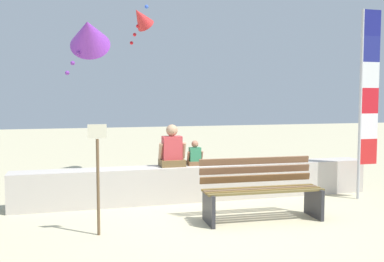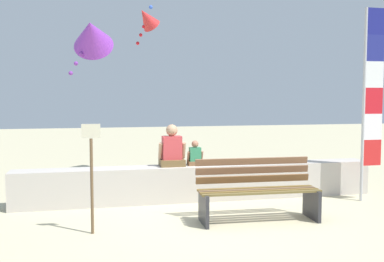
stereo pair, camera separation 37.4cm
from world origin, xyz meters
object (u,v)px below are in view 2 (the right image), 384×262
(kite_red, at_px, (147,18))
(person_child, at_px, (195,156))
(person_adult, at_px, (172,150))
(kite_purple, at_px, (92,34))
(flag_banner, at_px, (370,94))
(sign_post, at_px, (92,170))
(park_bench, at_px, (257,191))

(kite_red, bearing_deg, person_child, -79.54)
(person_adult, xyz_separation_m, kite_purple, (-1.31, 1.10, 2.06))
(person_adult, height_order, kite_purple, kite_purple)
(flag_banner, height_order, sign_post, flag_banner)
(person_adult, bearing_deg, kite_red, 91.98)
(kite_purple, xyz_separation_m, sign_post, (-0.03, -2.69, -2.11))
(kite_purple, xyz_separation_m, kite_red, (1.22, 1.63, 0.61))
(park_bench, distance_m, sign_post, 2.39)
(person_adult, bearing_deg, sign_post, -130.04)
(park_bench, xyz_separation_m, person_child, (-0.60, 1.44, 0.35))
(person_adult, height_order, flag_banner, flag_banner)
(kite_purple, relative_size, sign_post, 0.85)
(kite_purple, bearing_deg, person_adult, -39.80)
(kite_red, bearing_deg, park_bench, -75.17)
(person_adult, distance_m, person_child, 0.42)
(person_adult, relative_size, kite_red, 0.81)
(park_bench, xyz_separation_m, person_adult, (-1.01, 1.44, 0.46))
(person_child, relative_size, flag_banner, 0.13)
(person_child, height_order, kite_purple, kite_purple)
(park_bench, height_order, person_adult, person_adult)
(flag_banner, relative_size, kite_purple, 2.66)
(person_adult, relative_size, sign_post, 0.50)
(sign_post, bearing_deg, kite_purple, 89.43)
(person_adult, height_order, person_child, person_adult)
(kite_purple, bearing_deg, person_child, -32.43)
(person_child, bearing_deg, kite_purple, 147.57)
(park_bench, relative_size, person_adult, 2.47)
(park_bench, distance_m, person_child, 1.60)
(person_child, bearing_deg, kite_red, 100.46)
(park_bench, relative_size, flag_banner, 0.54)
(flag_banner, relative_size, sign_post, 2.28)
(person_adult, distance_m, flag_banner, 3.53)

